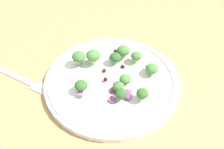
{
  "coord_description": "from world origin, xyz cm",
  "views": [
    {
      "loc": [
        -2.58,
        -34.11,
        40.16
      ],
      "look_at": [
        1.35,
        1.83,
        2.7
      ],
      "focal_mm": 42.82,
      "sensor_mm": 36.0,
      "label": 1
    }
  ],
  "objects_px": {
    "broccoli_floret_0": "(81,86)",
    "broccoli_floret_1": "(125,78)",
    "plate": "(112,81)",
    "fork": "(16,76)",
    "broccoli_floret_2": "(79,57)"
  },
  "relations": [
    {
      "from": "broccoli_floret_1",
      "to": "fork",
      "type": "height_order",
      "value": "broccoli_floret_1"
    },
    {
      "from": "broccoli_floret_1",
      "to": "fork",
      "type": "distance_m",
      "value": 0.23
    },
    {
      "from": "broccoli_floret_0",
      "to": "fork",
      "type": "height_order",
      "value": "broccoli_floret_0"
    },
    {
      "from": "broccoli_floret_0",
      "to": "broccoli_floret_1",
      "type": "distance_m",
      "value": 0.08
    },
    {
      "from": "broccoli_floret_0",
      "to": "broccoli_floret_1",
      "type": "bearing_deg",
      "value": 6.21
    },
    {
      "from": "fork",
      "to": "broccoli_floret_1",
      "type": "bearing_deg",
      "value": -14.25
    },
    {
      "from": "fork",
      "to": "broccoli_floret_0",
      "type": "bearing_deg",
      "value": -25.74
    },
    {
      "from": "broccoli_floret_1",
      "to": "fork",
      "type": "bearing_deg",
      "value": 165.75
    },
    {
      "from": "broccoli_floret_1",
      "to": "fork",
      "type": "xyz_separation_m",
      "value": [
        -0.22,
        0.06,
        -0.03
      ]
    },
    {
      "from": "plate",
      "to": "broccoli_floret_2",
      "type": "height_order",
      "value": "broccoli_floret_2"
    },
    {
      "from": "broccoli_floret_2",
      "to": "fork",
      "type": "height_order",
      "value": "broccoli_floret_2"
    },
    {
      "from": "fork",
      "to": "plate",
      "type": "bearing_deg",
      "value": -11.7
    },
    {
      "from": "broccoli_floret_2",
      "to": "fork",
      "type": "relative_size",
      "value": 0.17
    },
    {
      "from": "broccoli_floret_2",
      "to": "broccoli_floret_0",
      "type": "bearing_deg",
      "value": -88.3
    },
    {
      "from": "broccoli_floret_1",
      "to": "plate",
      "type": "bearing_deg",
      "value": 147.19
    }
  ]
}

